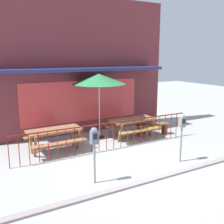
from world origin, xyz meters
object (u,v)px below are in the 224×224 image
patio_umbrella (99,79)px  parking_meter_far (94,141)px  patio_bench (153,127)px  parking_meter_near (182,125)px  picnic_table_left (55,134)px  picnic_table_right (133,123)px

patio_umbrella → parking_meter_far: patio_umbrella is taller
patio_bench → parking_meter_far: parking_meter_far is taller
parking_meter_far → parking_meter_near: bearing=-0.2°
parking_meter_far → picnic_table_left: bearing=94.0°
picnic_table_right → parking_meter_far: 4.04m
picnic_table_left → picnic_table_right: bearing=-0.4°
parking_meter_near → parking_meter_far: size_ratio=1.01×
patio_bench → parking_meter_far: bearing=-145.9°
patio_umbrella → parking_meter_near: (1.10, -3.37, -1.17)m
patio_bench → parking_meter_near: 2.89m
parking_meter_near → patio_bench: bearing=70.1°
picnic_table_right → patio_umbrella: 2.15m
picnic_table_right → patio_bench: picnic_table_right is taller
patio_bench → picnic_table_left: bearing=178.0°
patio_umbrella → patio_bench: size_ratio=1.76×
picnic_table_right → parking_meter_far: bearing=-137.2°
patio_umbrella → parking_meter_near: size_ratio=1.69×
patio_bench → patio_umbrella: bearing=159.6°
patio_umbrella → parking_meter_near: 3.74m
patio_bench → parking_meter_near: size_ratio=0.96×
picnic_table_right → picnic_table_left: bearing=179.6°
picnic_table_right → patio_bench: size_ratio=1.26×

